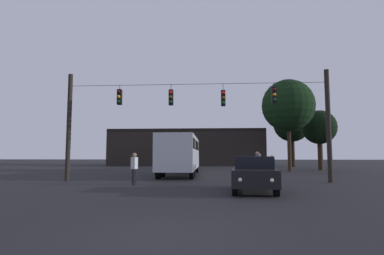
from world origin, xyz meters
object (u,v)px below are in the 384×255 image
car_far_left (176,162)px  tree_left_silhouette (288,106)px  tree_behind_building (292,124)px  pedestrian_crossing_left (259,164)px  city_bus (181,152)px  pedestrian_crossing_right (272,168)px  pedestrian_near_bus (134,167)px  pedestrian_crossing_center (258,165)px  tree_right_far (319,128)px  car_near_right (254,173)px

car_far_left → tree_left_silhouette: 13.47m
tree_left_silhouette → tree_behind_building: (3.45, 12.24, -0.55)m
pedestrian_crossing_left → city_bus: bearing=147.7°
pedestrian_crossing_right → pedestrian_near_bus: 7.44m
car_far_left → tree_behind_building: tree_behind_building is taller
pedestrian_crossing_center → city_bus: bearing=131.2°
pedestrian_crossing_left → tree_behind_building: tree_behind_building is taller
pedestrian_crossing_right → tree_right_far: (8.23, 16.58, 3.65)m
pedestrian_crossing_left → tree_right_far: tree_right_far is taller
pedestrian_crossing_center → pedestrian_crossing_right: bearing=-70.6°
car_far_left → tree_left_silhouette: size_ratio=0.49×
pedestrian_crossing_left → pedestrian_near_bus: (-7.31, -4.60, 0.00)m
pedestrian_crossing_left → pedestrian_crossing_center: (-0.46, -2.37, 0.06)m
tree_left_silhouette → tree_behind_building: size_ratio=1.07×
tree_left_silhouette → tree_right_far: (3.99, 3.12, -1.92)m
city_bus → pedestrian_near_bus: (-1.66, -8.18, -0.90)m
pedestrian_near_bus → tree_left_silhouette: 19.12m
pedestrian_near_bus → pedestrian_crossing_center: bearing=18.1°
car_near_right → pedestrian_crossing_right: size_ratio=2.84×
city_bus → pedestrian_crossing_right: size_ratio=7.02×
pedestrian_crossing_center → tree_behind_building: tree_behind_building is taller
car_near_right → tree_behind_building: (9.12, 28.95, 5.10)m
city_bus → tree_left_silhouette: 12.50m
pedestrian_crossing_center → pedestrian_near_bus: (-6.85, -2.24, -0.06)m
car_far_left → pedestrian_crossing_left: 15.33m
tree_right_far → pedestrian_near_bus: bearing=-132.2°
pedestrian_crossing_left → tree_behind_building: bearing=70.3°
pedestrian_crossing_center → pedestrian_near_bus: size_ratio=1.05×
car_near_right → car_far_left: size_ratio=1.01×
tree_behind_building → tree_left_silhouette: bearing=-105.7°
car_near_right → pedestrian_near_bus: (-5.98, 2.58, 0.17)m
pedestrian_crossing_right → tree_right_far: tree_right_far is taller
city_bus → car_near_right: (4.33, -10.76, -1.07)m
car_far_left → pedestrian_crossing_right: size_ratio=2.82×
pedestrian_crossing_right → tree_behind_building: size_ratio=0.19×
car_far_left → city_bus: bearing=-81.1°
city_bus → pedestrian_crossing_left: bearing=-32.3°
city_bus → pedestrian_crossing_right: bearing=-52.6°
car_near_right → city_bus: bearing=111.9°
pedestrian_near_bus → tree_left_silhouette: size_ratio=0.19×
pedestrian_near_bus → tree_left_silhouette: (11.65, 14.12, 5.49)m
city_bus → car_near_right: city_bus is taller
city_bus → pedestrian_crossing_left: (5.66, -3.58, -0.91)m
tree_right_far → pedestrian_crossing_center: bearing=-120.3°
city_bus → car_far_left: city_bus is taller
tree_left_silhouette → tree_behind_building: tree_left_silhouette is taller
tree_left_silhouette → tree_right_far: 5.41m
pedestrian_crossing_left → pedestrian_crossing_right: (0.09, -3.93, -0.08)m
tree_right_far → pedestrian_crossing_right: bearing=-116.4°
pedestrian_crossing_left → tree_right_far: (8.33, 12.64, 3.57)m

